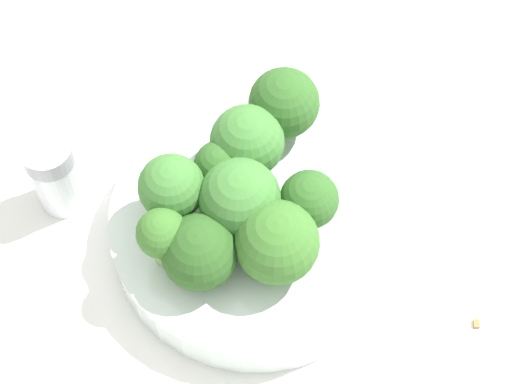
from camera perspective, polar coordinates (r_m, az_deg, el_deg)
The scene contains 13 objects.
ground_plane at distance 0.64m, azimuth -0.00°, elevation -3.00°, with size 3.00×3.00×0.00m, color white.
bowl at distance 0.62m, azimuth -0.00°, elevation -2.26°, with size 0.21×0.21×0.04m, color silver.
broccoli_floret_0 at distance 0.62m, azimuth 1.88°, elevation 5.93°, with size 0.05×0.05×0.06m.
broccoli_floret_1 at distance 0.57m, azimuth -1.09°, elevation -0.53°, with size 0.06×0.06×0.06m.
broccoli_floret_2 at distance 0.56m, azimuth -3.78°, elevation -4.06°, with size 0.05×0.05×0.05m.
broccoli_floret_3 at distance 0.56m, azimuth 1.40°, elevation -3.41°, with size 0.06×0.06×0.06m.
broccoli_floret_4 at distance 0.58m, azimuth -5.65°, elevation 0.26°, with size 0.05×0.05×0.06m.
broccoli_floret_5 at distance 0.56m, azimuth -6.26°, elevation -2.92°, with size 0.03×0.03×0.05m.
broccoli_floret_6 at distance 0.60m, azimuth -2.42°, elevation 1.66°, with size 0.04×0.04×0.05m.
broccoli_floret_7 at distance 0.60m, azimuth -0.60°, elevation 3.36°, with size 0.05×0.05×0.06m.
broccoli_floret_8 at distance 0.58m, azimuth 3.53°, elevation -0.87°, with size 0.04×0.04×0.05m.
pepper_shaker at distance 0.64m, azimuth -13.24°, elevation 1.19°, with size 0.04×0.04×0.07m.
almond_crumb_0 at distance 0.63m, azimuth 14.51°, elevation -8.45°, with size 0.01×0.00×0.01m, color olive.
Camera 1 is at (-0.03, 0.28, 0.57)m, focal length 60.00 mm.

